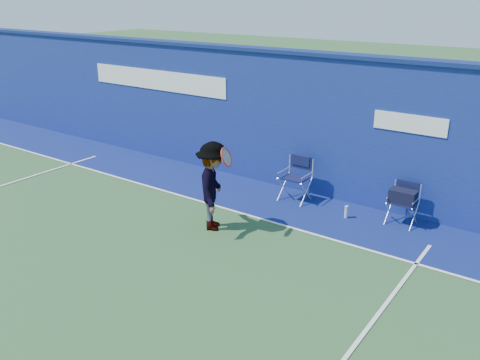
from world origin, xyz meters
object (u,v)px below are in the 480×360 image
Objects in this scene: directors_chair_left at (295,186)px; tennis_player at (213,186)px; water_bottle at (346,212)px; directors_chair_right at (402,208)px.

tennis_player is (-0.58, -2.09, 0.54)m from directors_chair_left.
directors_chair_left is 1.33m from water_bottle.
directors_chair_left reaches higher than water_bottle.
directors_chair_left is 2.28m from directors_chair_right.
directors_chair_left is at bearing 74.45° from tennis_player.
directors_chair_right is at bearing 37.79° from tennis_player.
tennis_player reaches higher than water_bottle.
directors_chair_left reaches higher than directors_chair_right.
water_bottle is 2.75m from tennis_player.
tennis_player is at bearing -142.21° from directors_chair_right.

